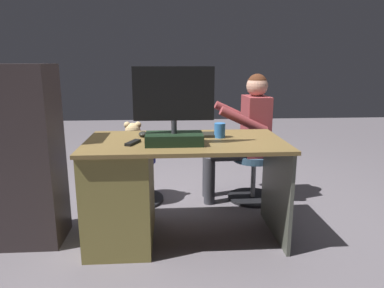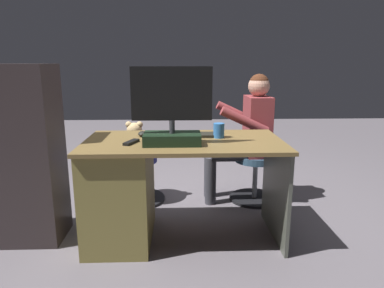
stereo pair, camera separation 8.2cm
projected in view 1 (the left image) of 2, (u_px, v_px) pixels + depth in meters
The scene contains 12 objects.
ground_plane at pixel (183, 216), 2.90m from camera, with size 10.00×10.00×0.00m, color #625C63.
desk at pixel (135, 187), 2.46m from camera, with size 1.36×0.73×0.72m.
monitor at pixel (174, 119), 2.25m from camera, with size 0.52×0.21×0.50m.
keyboard at pixel (188, 135), 2.52m from camera, with size 0.42×0.14×0.02m, color black.
computer_mouse at pixel (143, 134), 2.52m from camera, with size 0.06×0.10×0.04m, color black.
cup at pixel (220, 130), 2.48m from camera, with size 0.08×0.08×0.10m, color #3372BF.
tv_remote at pixel (133, 143), 2.29m from camera, with size 0.04×0.15×0.02m, color black.
office_chair_teddy at pixel (135, 176), 3.17m from camera, with size 0.51×0.51×0.43m.
teddy_bear at pixel (133, 140), 3.10m from camera, with size 0.21×0.21×0.31m.
visitor_chair at pixel (253, 173), 3.21m from camera, with size 0.46×0.46×0.43m.
person at pixel (245, 129), 3.11m from camera, with size 0.57×0.48×1.15m.
equipment_rack at pixel (25, 157), 2.38m from camera, with size 0.44×0.36×1.23m, color #322929.
Camera 1 is at (0.11, 2.68, 1.24)m, focal length 32.76 mm.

